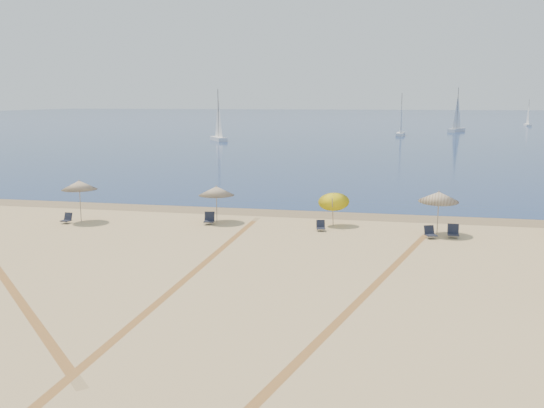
{
  "coord_description": "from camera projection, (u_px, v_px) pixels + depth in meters",
  "views": [
    {
      "loc": [
        7.13,
        -14.09,
        7.51
      ],
      "look_at": [
        0.0,
        20.0,
        1.3
      ],
      "focal_mm": 38.89,
      "sensor_mm": 36.0,
      "label": 1
    }
  ],
  "objects": [
    {
      "name": "umbrella_4",
      "position": [
        439.0,
        197.0,
        32.83
      ],
      "size": [
        2.23,
        2.26,
        2.51
      ],
      "color": "gray",
      "rests_on": "ground"
    },
    {
      "name": "sailboat_3",
      "position": [
        219.0,
        125.0,
        107.62
      ],
      "size": [
        4.71,
        6.16,
        9.36
      ],
      "rotation": [
        0.0,
        0.0,
        0.56
      ],
      "color": "white",
      "rests_on": "ocean"
    },
    {
      "name": "umbrella_2",
      "position": [
        216.0,
        191.0,
        36.21
      ],
      "size": [
        2.21,
        2.21,
        2.29
      ],
      "color": "gray",
      "rests_on": "ground"
    },
    {
      "name": "ocean",
      "position": [
        378.0,
        118.0,
        233.15
      ],
      "size": [
        500.0,
        500.0,
        0.0
      ],
      "primitive_type": "plane",
      "color": "#0C2151",
      "rests_on": "ground"
    },
    {
      "name": "sailboat_0",
      "position": [
        401.0,
        123.0,
        122.51
      ],
      "size": [
        2.0,
        5.99,
        8.77
      ],
      "rotation": [
        0.0,
        0.0,
        -0.09
      ],
      "color": "white",
      "rests_on": "ocean"
    },
    {
      "name": "sailboat_1",
      "position": [
        457.0,
        118.0,
        137.3
      ],
      "size": [
        4.56,
        6.93,
        10.22
      ],
      "rotation": [
        0.0,
        0.0,
        -0.45
      ],
      "color": "white",
      "rests_on": "ocean"
    },
    {
      "name": "chair_4",
      "position": [
        321.0,
        226.0,
        34.08
      ],
      "size": [
        0.6,
        0.67,
        0.6
      ],
      "rotation": [
        0.0,
        0.0,
        0.2
      ],
      "color": "black",
      "rests_on": "ground"
    },
    {
      "name": "chair_6",
      "position": [
        453.0,
        232.0,
        32.39
      ],
      "size": [
        0.63,
        0.73,
        0.73
      ],
      "rotation": [
        0.0,
        0.0,
        -0.03
      ],
      "color": "black",
      "rests_on": "ground"
    },
    {
      "name": "chair_5",
      "position": [
        430.0,
        233.0,
        32.28
      ],
      "size": [
        0.76,
        0.82,
        0.67
      ],
      "rotation": [
        0.0,
        0.0,
        0.38
      ],
      "color": "black",
      "rests_on": "ground"
    },
    {
      "name": "umbrella_3",
      "position": [
        334.0,
        198.0,
        35.14
      ],
      "size": [
        1.86,
        1.91,
        2.37
      ],
      "color": "gray",
      "rests_on": "ground"
    },
    {
      "name": "ground",
      "position": [
        125.0,
        374.0,
        16.33
      ],
      "size": [
        160.0,
        160.0,
        0.0
      ],
      "primitive_type": "plane",
      "color": "tan",
      "rests_on": "ground"
    },
    {
      "name": "chair_3",
      "position": [
        209.0,
        219.0,
        35.86
      ],
      "size": [
        0.72,
        0.81,
        0.74
      ],
      "rotation": [
        0.0,
        0.0,
        0.18
      ],
      "color": "black",
      "rests_on": "ground"
    },
    {
      "name": "chair_2",
      "position": [
        67.0,
        219.0,
        36.16
      ],
      "size": [
        0.58,
        0.66,
        0.63
      ],
      "rotation": [
        0.0,
        0.0,
        -0.1
      ],
      "color": "black",
      "rests_on": "ground"
    },
    {
      "name": "sailboat_2",
      "position": [
        528.0,
        118.0,
        167.11
      ],
      "size": [
        1.36,
        5.03,
        7.46
      ],
      "rotation": [
        0.0,
        0.0,
        -0.02
      ],
      "color": "white",
      "rests_on": "ocean"
    },
    {
      "name": "tire_tracks",
      "position": [
        157.0,
        285.0,
        24.1
      ],
      "size": [
        54.01,
        40.74,
        0.0
      ],
      "color": "tan",
      "rests_on": "ground"
    },
    {
      "name": "umbrella_1",
      "position": [
        79.0,
        185.0,
        36.25
      ],
      "size": [
        2.18,
        2.18,
        2.63
      ],
      "color": "gray",
      "rests_on": "ground"
    },
    {
      "name": "wet_sand",
      "position": [
        284.0,
        213.0,
        39.46
      ],
      "size": [
        500.0,
        500.0,
        0.0
      ],
      "primitive_type": "plane",
      "color": "olive",
      "rests_on": "ground"
    }
  ]
}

